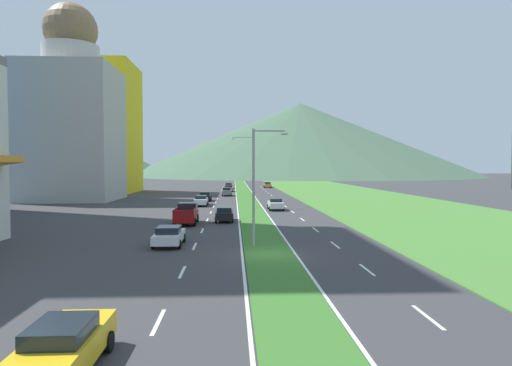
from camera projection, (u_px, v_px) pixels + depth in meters
ground_plane at (269, 255)px, 29.02m from camera, size 600.00×600.00×0.00m
grass_median at (245, 195)px, 88.89m from camera, size 3.20×240.00×0.06m
grass_verge_right at (347, 194)px, 89.94m from camera, size 24.00×240.00×0.06m
lane_dash_left_1 at (158, 322)px, 16.56m from camera, size 0.16×2.80×0.01m
lane_dash_left_2 at (182, 272)px, 24.33m from camera, size 0.16×2.80×0.01m
lane_dash_left_3 at (195, 246)px, 32.09m from camera, size 0.16×2.80×0.01m
lane_dash_left_4 at (202, 231)px, 39.86m from camera, size 0.16×2.80×0.01m
lane_dash_left_5 at (207, 220)px, 47.62m from camera, size 0.16×2.80×0.01m
lane_dash_left_6 at (211, 212)px, 55.39m from camera, size 0.16×2.80×0.01m
lane_dash_left_7 at (214, 207)px, 63.15m from camera, size 0.16×2.80×0.01m
lane_dash_left_8 at (216, 202)px, 70.91m from camera, size 0.16×2.80×0.01m
lane_dash_left_9 at (218, 199)px, 78.68m from camera, size 0.16×2.80×0.01m
lane_dash_left_10 at (219, 196)px, 86.44m from camera, size 0.16×2.80×0.01m
lane_dash_left_11 at (220, 193)px, 94.21m from camera, size 0.16×2.80×0.01m
lane_dash_left_12 at (221, 191)px, 101.97m from camera, size 0.16×2.80×0.01m
lane_dash_left_13 at (222, 189)px, 109.74m from camera, size 0.16×2.80×0.01m
lane_dash_left_14 at (223, 188)px, 117.50m from camera, size 0.16×2.80×0.01m
lane_dash_left_15 at (223, 186)px, 125.27m from camera, size 0.16×2.80×0.01m
lane_dash_right_1 at (428, 317)px, 17.08m from camera, size 0.16×2.80×0.01m
lane_dash_right_2 at (367, 270)px, 24.84m from camera, size 0.16×2.80×0.01m
lane_dash_right_3 at (335, 245)px, 32.61m from camera, size 0.16×2.80×0.01m
lane_dash_right_4 at (316, 230)px, 40.37m from camera, size 0.16×2.80×0.01m
lane_dash_right_5 at (302, 219)px, 48.14m from camera, size 0.16×2.80×0.01m
lane_dash_right_6 at (293, 212)px, 55.90m from camera, size 0.16×2.80×0.01m
lane_dash_right_7 at (285, 206)px, 63.67m from camera, size 0.16×2.80×0.01m
lane_dash_right_8 at (280, 202)px, 71.43m from camera, size 0.16×2.80×0.01m
lane_dash_right_9 at (275, 198)px, 79.20m from camera, size 0.16×2.80×0.01m
lane_dash_right_10 at (271, 195)px, 86.96m from camera, size 0.16×2.80×0.01m
lane_dash_right_11 at (268, 193)px, 94.72m from camera, size 0.16×2.80×0.01m
lane_dash_right_12 at (266, 191)px, 102.49m from camera, size 0.16×2.80×0.01m
lane_dash_right_13 at (263, 189)px, 110.25m from camera, size 0.16×2.80×0.01m
lane_dash_right_14 at (261, 188)px, 118.02m from camera, size 0.16×2.80×0.01m
lane_dash_right_15 at (260, 186)px, 125.78m from camera, size 0.16×2.80×0.01m
edge_line_median_left at (236, 195)px, 88.81m from camera, size 0.16×240.00×0.01m
edge_line_median_right at (254, 195)px, 88.98m from camera, size 0.16×240.00×0.01m
domed_building at (72, 118)px, 74.86m from camera, size 14.57×14.57×32.76m
midrise_colored at (98, 129)px, 97.02m from camera, size 16.19×16.19×27.70m
hill_far_left at (48, 143)px, 249.04m from camera, size 134.67×134.67×36.85m
hill_far_center at (300, 139)px, 266.59m from camera, size 202.01×202.01×43.01m
hill_far_right at (315, 151)px, 315.27m from camera, size 145.57×145.57×32.83m
street_lamp_near at (258, 179)px, 31.72m from camera, size 2.59×0.28×8.41m
street_lamp_mid at (251, 167)px, 61.72m from camera, size 3.24×0.37×9.87m
car_0 at (229, 188)px, 100.73m from camera, size 1.95×4.26×1.43m
car_1 at (267, 185)px, 118.22m from camera, size 1.87×4.51×1.48m
car_2 at (205, 196)px, 73.49m from camera, size 2.01×4.33×1.50m
car_3 at (63, 346)px, 12.39m from camera, size 1.88×4.55×1.50m
car_4 at (169, 236)px, 32.37m from camera, size 2.03×4.44×1.42m
car_5 at (229, 185)px, 114.45m from camera, size 1.87×4.67×1.40m
car_6 at (227, 191)px, 86.23m from camera, size 1.87×4.76×1.64m
car_7 at (224, 214)px, 46.52m from camera, size 1.87×4.34×1.50m
car_8 at (201, 200)px, 64.46m from camera, size 1.89×4.64×1.52m
car_9 at (276, 204)px, 58.67m from camera, size 1.95×4.36×1.49m
pickup_truck_0 at (187, 214)px, 44.68m from camera, size 2.18×5.40×2.00m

